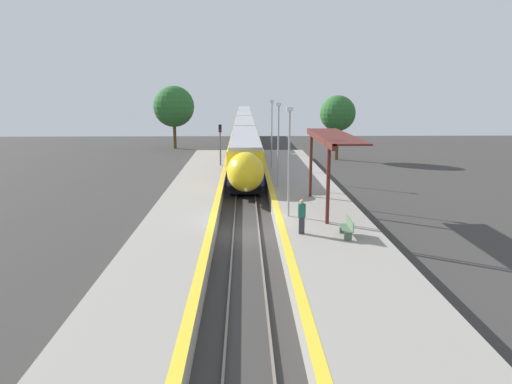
{
  "coord_description": "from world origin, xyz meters",
  "views": [
    {
      "loc": [
        -0.1,
        -26.9,
        8.0
      ],
      "look_at": [
        0.58,
        1.35,
        2.17
      ],
      "focal_mm": 35.0,
      "sensor_mm": 36.0,
      "label": 1
    }
  ],
  "objects_px": {
    "train": "(245,127)",
    "railway_signal": "(220,145)",
    "lamppost_near": "(289,155)",
    "lamppost_mid": "(278,140)",
    "platform_bench": "(347,227)",
    "person_waiting": "(302,216)",
    "lamppost_far": "(272,130)"
  },
  "relations": [
    {
      "from": "platform_bench",
      "to": "lamppost_near",
      "type": "xyz_separation_m",
      "value": [
        -2.52,
        4.11,
        2.99
      ]
    },
    {
      "from": "platform_bench",
      "to": "lamppost_mid",
      "type": "xyz_separation_m",
      "value": [
        -2.52,
        12.88,
        2.99
      ]
    },
    {
      "from": "platform_bench",
      "to": "person_waiting",
      "type": "relative_size",
      "value": 0.93
    },
    {
      "from": "train",
      "to": "lamppost_mid",
      "type": "relative_size",
      "value": 15.04
    },
    {
      "from": "lamppost_mid",
      "to": "platform_bench",
      "type": "bearing_deg",
      "value": -78.92
    },
    {
      "from": "train",
      "to": "platform_bench",
      "type": "distance_m",
      "value": 56.05
    },
    {
      "from": "person_waiting",
      "to": "lamppost_near",
      "type": "distance_m",
      "value": 4.37
    },
    {
      "from": "train",
      "to": "railway_signal",
      "type": "bearing_deg",
      "value": -94.15
    },
    {
      "from": "train",
      "to": "platform_bench",
      "type": "relative_size",
      "value": 56.64
    },
    {
      "from": "person_waiting",
      "to": "platform_bench",
      "type": "bearing_deg",
      "value": -14.92
    },
    {
      "from": "person_waiting",
      "to": "lamppost_near",
      "type": "relative_size",
      "value": 0.29
    },
    {
      "from": "lamppost_near",
      "to": "train",
      "type": "bearing_deg",
      "value": 92.66
    },
    {
      "from": "lamppost_mid",
      "to": "lamppost_far",
      "type": "distance_m",
      "value": 8.77
    },
    {
      "from": "train",
      "to": "platform_bench",
      "type": "height_order",
      "value": "train"
    },
    {
      "from": "person_waiting",
      "to": "lamppost_far",
      "type": "bearing_deg",
      "value": 90.95
    },
    {
      "from": "person_waiting",
      "to": "lamppost_mid",
      "type": "height_order",
      "value": "lamppost_mid"
    },
    {
      "from": "lamppost_mid",
      "to": "lamppost_far",
      "type": "bearing_deg",
      "value": 90.0
    },
    {
      "from": "railway_signal",
      "to": "person_waiting",
      "type": "bearing_deg",
      "value": -77.55
    },
    {
      "from": "platform_bench",
      "to": "person_waiting",
      "type": "xyz_separation_m",
      "value": [
        -2.17,
        0.58,
        0.44
      ]
    },
    {
      "from": "platform_bench",
      "to": "railway_signal",
      "type": "relative_size",
      "value": 0.34
    },
    {
      "from": "lamppost_near",
      "to": "lamppost_far",
      "type": "xyz_separation_m",
      "value": [
        0.0,
        17.54,
        0.0
      ]
    },
    {
      "from": "lamppost_near",
      "to": "lamppost_mid",
      "type": "relative_size",
      "value": 1.0
    },
    {
      "from": "train",
      "to": "platform_bench",
      "type": "bearing_deg",
      "value": -84.96
    },
    {
      "from": "lamppost_mid",
      "to": "lamppost_far",
      "type": "xyz_separation_m",
      "value": [
        0.0,
        8.77,
        0.0
      ]
    },
    {
      "from": "train",
      "to": "lamppost_mid",
      "type": "distance_m",
      "value": 43.07
    },
    {
      "from": "lamppost_mid",
      "to": "lamppost_far",
      "type": "height_order",
      "value": "same"
    },
    {
      "from": "train",
      "to": "lamppost_far",
      "type": "distance_m",
      "value": 34.34
    },
    {
      "from": "lamppost_near",
      "to": "railway_signal",
      "type": "bearing_deg",
      "value": 103.65
    },
    {
      "from": "train",
      "to": "railway_signal",
      "type": "height_order",
      "value": "railway_signal"
    },
    {
      "from": "platform_bench",
      "to": "lamppost_near",
      "type": "relative_size",
      "value": 0.27
    },
    {
      "from": "lamppost_mid",
      "to": "train",
      "type": "bearing_deg",
      "value": 93.2
    },
    {
      "from": "lamppost_near",
      "to": "lamppost_mid",
      "type": "height_order",
      "value": "same"
    }
  ]
}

